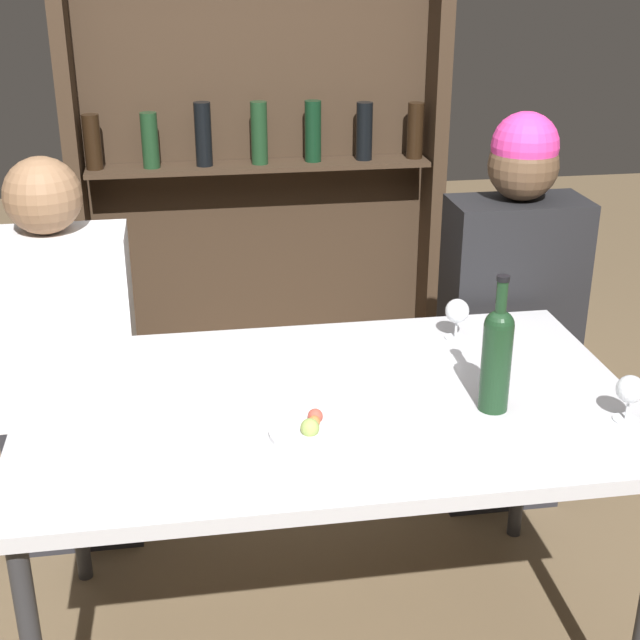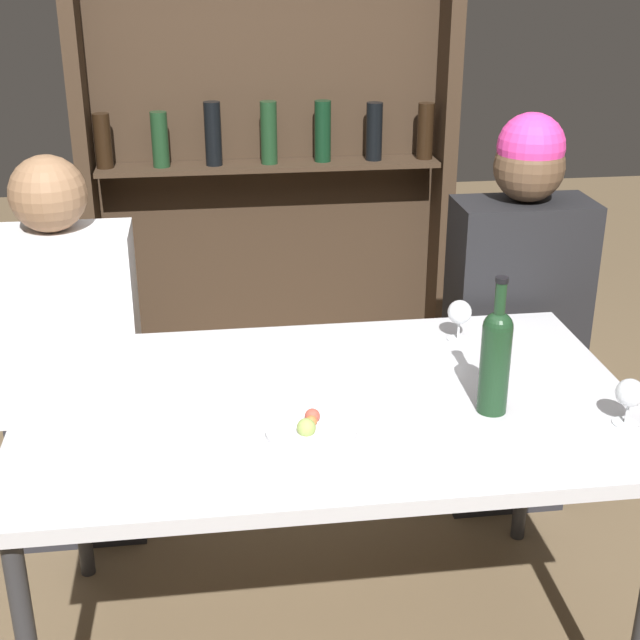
# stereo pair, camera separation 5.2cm
# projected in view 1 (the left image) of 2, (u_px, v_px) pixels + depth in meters

# --- Properties ---
(dining_table) EXTENTS (1.50, 0.91, 0.77)m
(dining_table) POSITION_uv_depth(u_px,v_px,m) (329.00, 419.00, 2.20)
(dining_table) COLOR silver
(dining_table) RESTS_ON ground_plane
(wine_rack_wall) EXTENTS (1.54, 0.21, 2.11)m
(wine_rack_wall) POSITION_uv_depth(u_px,v_px,m) (258.00, 130.00, 3.65)
(wine_rack_wall) COLOR #38281C
(wine_rack_wall) RESTS_ON ground_plane
(wine_bottle) EXTENTS (0.07, 0.07, 0.34)m
(wine_bottle) POSITION_uv_depth(u_px,v_px,m) (497.00, 354.00, 2.07)
(wine_bottle) COLOR #19381E
(wine_bottle) RESTS_ON dining_table
(wine_glass_0) EXTENTS (0.07, 0.07, 0.11)m
(wine_glass_0) POSITION_uv_depth(u_px,v_px,m) (630.00, 391.00, 2.04)
(wine_glass_0) COLOR silver
(wine_glass_0) RESTS_ON dining_table
(wine_glass_1) EXTENTS (0.07, 0.07, 0.12)m
(wine_glass_1) POSITION_uv_depth(u_px,v_px,m) (457.00, 312.00, 2.47)
(wine_glass_1) COLOR silver
(wine_glass_1) RESTS_ON dining_table
(food_plate_0) EXTENTS (0.21, 0.21, 0.05)m
(food_plate_0) POSITION_uv_depth(u_px,v_px,m) (314.00, 429.00, 2.02)
(food_plate_0) COLOR white
(food_plate_0) RESTS_ON dining_table
(seated_person_left) EXTENTS (0.44, 0.22, 1.25)m
(seated_person_left) POSITION_uv_depth(u_px,v_px,m) (64.00, 372.00, 2.71)
(seated_person_left) COLOR #26262B
(seated_person_left) RESTS_ON ground_plane
(seated_person_right) EXTENTS (0.42, 0.22, 1.34)m
(seated_person_right) POSITION_uv_depth(u_px,v_px,m) (509.00, 324.00, 2.89)
(seated_person_right) COLOR #26262B
(seated_person_right) RESTS_ON ground_plane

